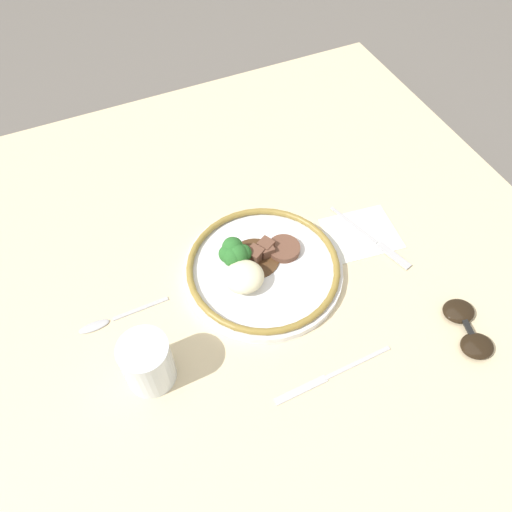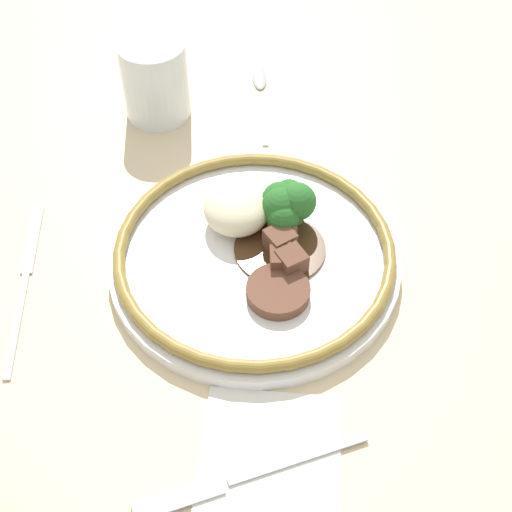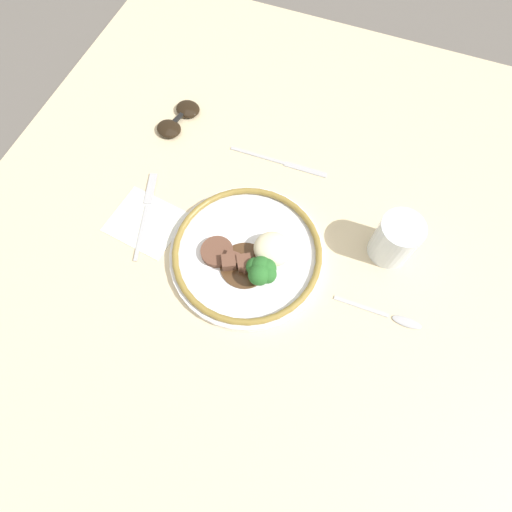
{
  "view_description": "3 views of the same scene",
  "coord_description": "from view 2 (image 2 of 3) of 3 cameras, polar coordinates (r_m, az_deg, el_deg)",
  "views": [
    {
      "loc": [
        0.23,
        0.42,
        0.78
      ],
      "look_at": [
        0.01,
        -0.07,
        0.07
      ],
      "focal_mm": 35.0,
      "sensor_mm": 36.0,
      "label": 1
    },
    {
      "loc": [
        -0.44,
        -0.03,
        0.58
      ],
      "look_at": [
        -0.02,
        -0.05,
        0.08
      ],
      "focal_mm": 50.0,
      "sensor_mm": 36.0,
      "label": 2
    },
    {
      "loc": [
        0.13,
        -0.32,
        0.72
      ],
      "look_at": [
        0.03,
        -0.05,
        0.06
      ],
      "focal_mm": 28.0,
      "sensor_mm": 36.0,
      "label": 3
    }
  ],
  "objects": [
    {
      "name": "plate",
      "position": [
        0.7,
        0.12,
        0.68
      ],
      "size": [
        0.29,
        0.29,
        0.07
      ],
      "color": "white",
      "rests_on": "dining_table"
    },
    {
      "name": "napkin",
      "position": [
        0.6,
        1.08,
        -16.43
      ],
      "size": [
        0.15,
        0.13,
        0.0
      ],
      "color": "silver",
      "rests_on": "dining_table"
    },
    {
      "name": "ground_plane",
      "position": [
        0.73,
        -3.87,
        -3.02
      ],
      "size": [
        8.0,
        8.0,
        0.0
      ],
      "primitive_type": "plane",
      "color": "#5B5651"
    },
    {
      "name": "fork",
      "position": [
        0.59,
        -2.07,
        -17.59
      ],
      "size": [
        0.07,
        0.19,
        0.0
      ],
      "rotation": [
        0.0,
        0.0,
        1.86
      ],
      "color": "#ADADB2",
      "rests_on": "napkin"
    },
    {
      "name": "spoon",
      "position": [
        0.92,
        0.34,
        13.37
      ],
      "size": [
        0.16,
        0.02,
        0.01
      ],
      "rotation": [
        0.0,
        0.0,
        0.02
      ],
      "color": "#ADADB2",
      "rests_on": "dining_table"
    },
    {
      "name": "dining_table",
      "position": [
        0.72,
        -3.95,
        -2.13
      ],
      "size": [
        1.11,
        1.27,
        0.04
      ],
      "color": "beige",
      "rests_on": "ground"
    },
    {
      "name": "juice_glass",
      "position": [
        0.86,
        -8.03,
        13.5
      ],
      "size": [
        0.08,
        0.08,
        0.1
      ],
      "color": "orange",
      "rests_on": "dining_table"
    },
    {
      "name": "knife",
      "position": [
        0.73,
        -17.97,
        -1.74
      ],
      "size": [
        0.21,
        0.02,
        0.0
      ],
      "rotation": [
        0.0,
        0.0,
        0.03
      ],
      "color": "#ADADB2",
      "rests_on": "dining_table"
    }
  ]
}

